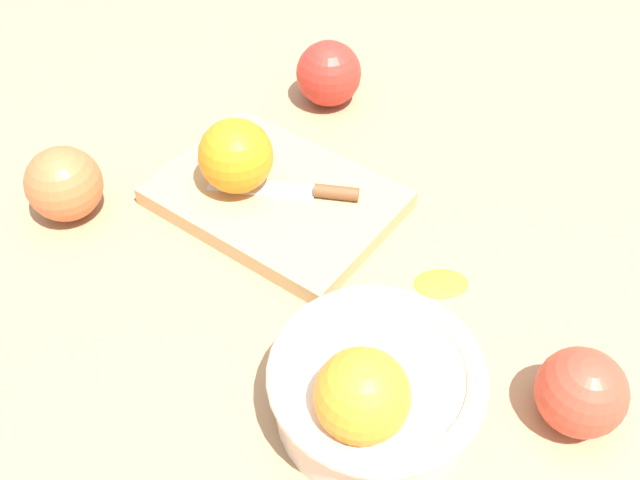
% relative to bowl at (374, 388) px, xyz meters
% --- Properties ---
extents(ground_plane, '(2.40, 2.40, 0.00)m').
position_rel_bowl_xyz_m(ground_plane, '(0.12, -0.10, -0.04)').
color(ground_plane, tan).
extents(bowl, '(0.17, 0.17, 0.11)m').
position_rel_bowl_xyz_m(bowl, '(0.00, 0.00, 0.00)').
color(bowl, beige).
rests_on(bowl, ground_plane).
extents(cutting_board, '(0.27, 0.21, 0.02)m').
position_rel_bowl_xyz_m(cutting_board, '(0.24, -0.10, -0.03)').
color(cutting_board, tan).
rests_on(cutting_board, ground_plane).
extents(orange_on_board, '(0.08, 0.08, 0.08)m').
position_rel_bowl_xyz_m(orange_on_board, '(0.27, -0.08, 0.02)').
color(orange_on_board, orange).
rests_on(orange_on_board, cutting_board).
extents(knife, '(0.13, 0.11, 0.01)m').
position_rel_bowl_xyz_m(knife, '(0.22, -0.12, -0.01)').
color(knife, silver).
rests_on(knife, cutting_board).
extents(apple_back_right, '(0.08, 0.08, 0.08)m').
position_rel_bowl_xyz_m(apple_back_right, '(0.37, 0.06, -0.00)').
color(apple_back_right, '#CC6638').
rests_on(apple_back_right, ground_plane).
extents(apple_mid_left, '(0.07, 0.07, 0.07)m').
position_rel_bowl_xyz_m(apple_mid_left, '(-0.11, -0.12, -0.00)').
color(apple_mid_left, '#D6422D').
rests_on(apple_mid_left, ground_plane).
extents(apple_front_right, '(0.08, 0.08, 0.08)m').
position_rel_bowl_xyz_m(apple_front_right, '(0.34, -0.26, -0.00)').
color(apple_front_right, red).
rests_on(apple_front_right, ground_plane).
extents(citrus_peel, '(0.06, 0.06, 0.01)m').
position_rel_bowl_xyz_m(citrus_peel, '(0.05, -0.15, -0.04)').
color(citrus_peel, orange).
rests_on(citrus_peel, ground_plane).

